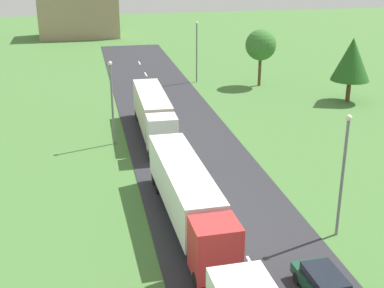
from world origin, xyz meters
name	(u,v)px	position (x,y,z in m)	size (l,w,h in m)	color
road	(256,272)	(0.00, 24.50, 0.03)	(10.00, 140.00, 0.06)	#2B2B30
truck_second	(188,194)	(-2.55, 30.51, 2.13)	(2.86, 14.64, 3.54)	red
truck_third	(153,113)	(-2.32, 47.54, 2.22)	(2.69, 13.44, 3.75)	white
car_third	(326,286)	(2.67, 21.63, 0.79)	(2.01, 4.60, 1.38)	#19472D
lamppost_second	(343,170)	(6.13, 27.37, 4.33)	(0.36, 0.36, 7.72)	slate
lamppost_third	(112,98)	(-6.10, 46.04, 4.20)	(0.36, 0.36, 7.47)	slate
lamppost_fourth	(197,49)	(5.92, 66.62, 4.33)	(0.36, 0.36, 7.71)	slate
tree_birch	(352,59)	(20.77, 54.36, 4.79)	(4.29, 4.29, 7.17)	#513823
tree_pine	(261,45)	(13.26, 63.27, 5.09)	(3.80, 3.80, 7.02)	#513823
distant_building	(79,17)	(-8.35, 106.23, 3.72)	(14.69, 8.75, 7.45)	#9E846B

